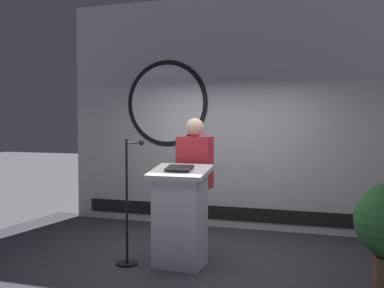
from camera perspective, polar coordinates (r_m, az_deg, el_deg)
ground_plane at (r=5.67m, az=-0.14°, el=-16.83°), size 40.00×40.00×0.00m
stage_platform at (r=5.62m, az=-0.14°, el=-15.38°), size 6.40×4.00×0.30m
banner_display at (r=7.12m, az=4.63°, el=3.81°), size 5.33×0.12×3.50m
podium at (r=5.24m, az=-1.47°, el=-8.80°), size 0.64×0.50×1.12m
speaker_person at (r=5.64m, az=0.33°, el=-5.03°), size 0.40×0.26×1.64m
microphone_stand at (r=5.40m, az=-7.62°, el=-9.13°), size 0.24×0.53×1.40m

